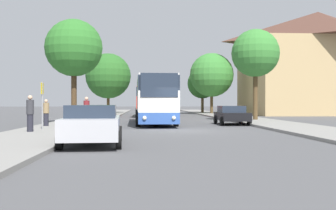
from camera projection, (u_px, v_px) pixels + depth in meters
name	position (u px, v px, depth m)	size (l,w,h in m)	color
ground_plane	(182.00, 131.00, 21.98)	(300.00, 300.00, 0.00)	#4C4C4F
sidewalk_left	(55.00, 130.00, 21.57)	(4.00, 120.00, 0.15)	gray
sidewalk_right	(304.00, 129.00, 22.39)	(4.00, 120.00, 0.15)	gray
building_right_background	(318.00, 63.00, 52.49)	(18.62, 13.79, 13.75)	tan
bus_front	(154.00, 100.00, 29.21)	(3.00, 11.93, 3.37)	#2D519E
bus_middle	(149.00, 101.00, 45.10)	(2.99, 10.96, 3.30)	gray
parked_car_left_curb	(92.00, 124.00, 14.39)	(2.32, 4.62, 1.47)	#B7B7BC
parked_car_right_near	(232.00, 115.00, 28.04)	(2.12, 4.00, 1.34)	black
bus_stop_sign	(42.00, 100.00, 20.67)	(0.08, 0.45, 2.51)	gray
pedestrian_waiting_near	(30.00, 113.00, 19.15)	(0.36, 0.36, 1.78)	#23232D
pedestrian_waiting_far	(46.00, 113.00, 23.96)	(0.36, 0.36, 1.63)	#23232D
pedestrian_walking_back	(87.00, 111.00, 23.93)	(0.36, 0.36, 1.78)	#23232D
tree_left_near	(108.00, 76.00, 55.24)	(6.36, 6.36, 8.38)	#513D23
tree_left_far	(74.00, 48.00, 28.57)	(4.16, 4.16, 7.50)	#47331E
tree_right_near	(212.00, 75.00, 53.97)	(6.02, 6.02, 8.26)	#513D23
tree_right_mid	(202.00, 84.00, 57.31)	(4.39, 4.39, 6.45)	brown
tree_right_far	(255.00, 54.00, 33.11)	(4.03, 4.03, 7.62)	#513D23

